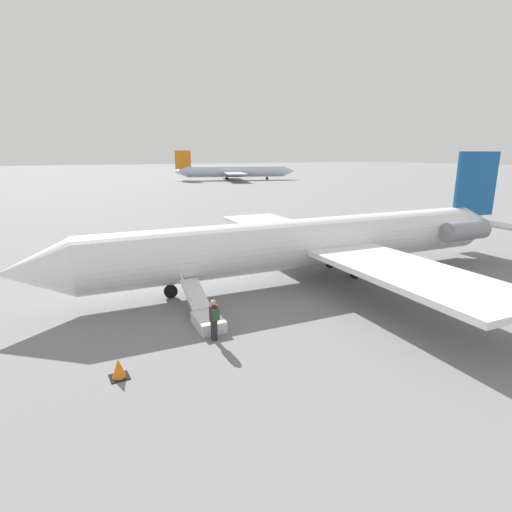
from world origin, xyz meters
TOP-DOWN VIEW (x-y plane):
  - ground_plane at (0.00, 0.00)m, footprint 600.00×600.00m
  - airplane_main at (-1.03, 0.08)m, footprint 33.01×24.99m
  - airplane_taxiing_distant at (-38.91, -89.32)m, footprint 35.31×27.36m
  - boarding_stairs at (8.09, 3.33)m, footprint 1.32×4.09m
  - passenger at (8.38, 5.02)m, footprint 0.36×0.55m
  - traffic_cone_near_stairs at (12.34, 6.04)m, footprint 0.63×0.63m

SIDE VIEW (x-z plane):
  - ground_plane at x=0.00m, z-range 0.00..0.00m
  - traffic_cone_near_stairs at x=12.34m, z-range -0.02..0.67m
  - boarding_stairs at x=8.09m, z-range -0.52..1.30m
  - passenger at x=8.38m, z-range 0.13..1.87m
  - airplane_main at x=-1.03m, z-range -1.52..6.06m
  - airplane_taxiing_distant at x=-38.91m, z-range -1.71..6.76m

